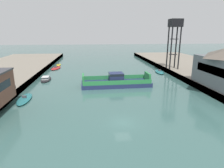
# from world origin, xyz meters

# --- Properties ---
(ground_plane) EXTENTS (400.00, 400.00, 0.00)m
(ground_plane) POSITION_xyz_m (0.00, 0.00, 0.00)
(ground_plane) COLOR #3D6660
(chain_ferry) EXTENTS (18.56, 6.76, 3.55)m
(chain_ferry) POSITION_xyz_m (1.68, 21.82, 1.09)
(chain_ferry) COLOR navy
(chain_ferry) RESTS_ON ground
(moored_boat_near_left) EXTENTS (3.88, 8.60, 0.95)m
(moored_boat_near_left) POSITION_xyz_m (-18.76, 49.00, 0.23)
(moored_boat_near_left) COLOR red
(moored_boat_near_left) RESTS_ON ground
(moored_boat_near_right) EXTENTS (3.03, 8.10, 1.01)m
(moored_boat_near_right) POSITION_xyz_m (-19.11, 12.63, 0.26)
(moored_boat_near_right) COLOR #237075
(moored_boat_near_right) RESTS_ON ground
(moored_boat_mid_left) EXTENTS (3.57, 8.21, 1.03)m
(moored_boat_mid_left) POSITION_xyz_m (19.28, 37.66, 0.28)
(moored_boat_mid_left) COLOR #237075
(moored_boat_mid_left) RESTS_ON ground
(moored_boat_mid_right) EXTENTS (2.01, 5.57, 0.96)m
(moored_boat_mid_right) POSITION_xyz_m (-18.96, 56.80, 0.24)
(moored_boat_mid_right) COLOR yellow
(moored_boat_mid_right) RESTS_ON ground
(moored_boat_far_left) EXTENTS (3.24, 8.00, 1.23)m
(moored_boat_far_left) POSITION_xyz_m (-18.48, 30.09, 0.45)
(moored_boat_far_left) COLOR black
(moored_boat_far_left) RESTS_ON ground
(crane_tower) EXTENTS (3.85, 3.85, 16.61)m
(crane_tower) POSITION_xyz_m (23.37, 36.56, 15.02)
(crane_tower) COLOR black
(crane_tower) RESTS_ON quay_right
(bollard_right_aft) EXTENTS (0.32, 0.32, 0.71)m
(bollard_right_aft) POSITION_xyz_m (22.27, 9.72, 1.98)
(bollard_right_aft) COLOR black
(bollard_right_aft) RESTS_ON quay_right
(bollard_left_far) EXTENTS (0.32, 0.32, 0.71)m
(bollard_left_far) POSITION_xyz_m (-22.27, 16.62, 1.98)
(bollard_left_far) COLOR black
(bollard_left_far) RESTS_ON quay_left
(bollard_right_far) EXTENTS (0.32, 0.32, 0.71)m
(bollard_right_far) POSITION_xyz_m (22.27, 17.36, 1.98)
(bollard_right_far) COLOR black
(bollard_right_far) RESTS_ON quay_right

